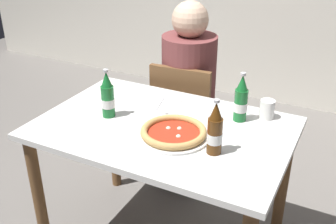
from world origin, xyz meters
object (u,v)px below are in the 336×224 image
Objects in this scene: pizza_margherita_near at (174,133)px; paper_cup at (267,109)px; dining_table_main at (163,146)px; napkin_with_cutlery at (163,105)px; beer_bottle_center at (108,97)px; beer_bottle_right at (215,131)px; beer_bottle_left at (241,101)px; diner_seated at (188,99)px; chair_behind_table at (185,117)px.

paper_cup is (0.33, 0.38, 0.03)m from pizza_margherita_near.
napkin_with_cutlery is at bearing 118.03° from dining_table_main.
dining_table_main is at bearing 6.55° from beer_bottle_center.
beer_bottle_center is at bearing 172.23° from beer_bottle_right.
beer_bottle_left is at bearing 23.14° from beer_bottle_center.
beer_bottle_right reaches higher than pizza_margherita_near.
paper_cup is at bearing 11.63° from napkin_with_cutlery.
dining_table_main is 4.86× the size of beer_bottle_left.
paper_cup is (0.52, 0.11, 0.04)m from napkin_with_cutlery.
diner_seated reaches higher than paper_cup.
pizza_margherita_near is at bearing -126.06° from beer_bottle_left.
beer_bottle_left is 2.60× the size of paper_cup.
beer_bottle_left is 1.00× the size of beer_bottle_center.
napkin_with_cutlery is at bearing 142.69° from beer_bottle_right.
beer_bottle_left is (0.21, 0.29, 0.08)m from pizza_margherita_near.
beer_bottle_center is (-0.13, -0.64, 0.37)m from chair_behind_table.
diner_seated reaches higher than pizza_margherita_near.
paper_cup is (0.58, -0.31, 0.32)m from chair_behind_table.
pizza_margherita_near is 0.33m from napkin_with_cutlery.
paper_cup is at bearing 25.38° from beer_bottle_center.
pizza_margherita_near is at bearing 105.84° from chair_behind_table.
chair_behind_table is 0.75m from beer_bottle_center.
diner_seated is at bearing 136.98° from beer_bottle_left.
paper_cup is (0.42, 0.30, 0.16)m from dining_table_main.
beer_bottle_left is (0.46, -0.39, 0.37)m from chair_behind_table.
diner_seated is 4.89× the size of beer_bottle_center.
pizza_margherita_near is at bearing 169.09° from beer_bottle_right.
pizza_margherita_near is 0.39m from beer_bottle_center.
beer_bottle_center is 2.60× the size of paper_cup.
diner_seated is 4.89× the size of beer_bottle_left.
pizza_margherita_near is at bearing -70.77° from diner_seated.
pizza_margherita_near is at bearing -38.79° from dining_table_main.
beer_bottle_center reaches higher than paper_cup.
chair_behind_table is 0.70× the size of diner_seated.
beer_bottle_right is (-0.00, -0.34, 0.00)m from beer_bottle_left.
diner_seated is at bearing 109.23° from pizza_margherita_near.
dining_table_main is at bearing 141.21° from pizza_margherita_near.
beer_bottle_center is at bearing -156.86° from beer_bottle_left.
beer_bottle_left and beer_bottle_center have the same top height.
beer_bottle_left is at bearing 35.87° from dining_table_main.
pizza_margherita_near reaches higher than dining_table_main.
beer_bottle_left reaches higher than pizza_margherita_near.
chair_behind_table reaches higher than pizza_margherita_near.
beer_bottle_center is at bearing 74.26° from chair_behind_table.
pizza_margherita_near is 1.33× the size of beer_bottle_right.
dining_table_main is 0.65m from chair_behind_table.
paper_cup is (0.58, -0.36, 0.21)m from diner_seated.
pizza_margherita_near is (0.09, -0.07, 0.13)m from dining_table_main.
beer_bottle_left is (0.47, -0.44, 0.27)m from diner_seated.
napkin_with_cutlery is (0.06, -0.47, 0.17)m from diner_seated.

